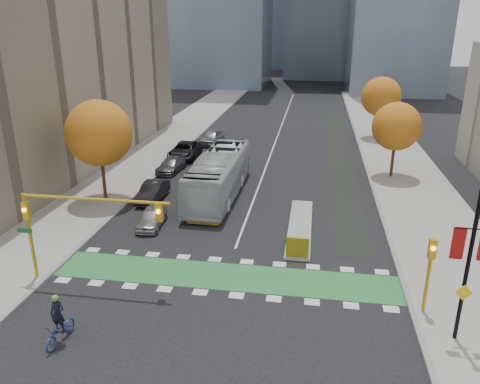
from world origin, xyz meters
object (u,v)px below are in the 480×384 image
(tree_east_near, at_px, (396,127))
(bus, at_px, (219,175))
(cyclist, at_px, (60,326))
(parked_car_e, at_px, (212,137))
(tree_east_far, at_px, (381,97))
(parked_car_a, at_px, (152,217))
(parked_car_d, at_px, (185,150))
(tree_west, at_px, (99,133))
(parked_car_c, at_px, (171,165))
(banner_lamppost, at_px, (471,250))
(traffic_signal_west, at_px, (71,216))
(traffic_signal_east, at_px, (430,265))
(parked_car_b, at_px, (153,192))
(hazard_board, at_px, (297,248))

(tree_east_near, height_order, bus, tree_east_near)
(cyclist, height_order, parked_car_e, cyclist)
(tree_east_far, height_order, parked_car_a, tree_east_far)
(bus, bearing_deg, parked_car_d, 119.62)
(parked_car_e, bearing_deg, tree_west, -96.10)
(tree_east_near, relative_size, parked_car_c, 1.52)
(tree_west, relative_size, parked_car_e, 1.67)
(banner_lamppost, relative_size, bus, 0.62)
(cyclist, bearing_deg, traffic_signal_west, 113.38)
(traffic_signal_east, bearing_deg, parked_car_a, 154.42)
(tree_east_near, xyz_separation_m, parked_car_d, (-21.00, 3.51, -4.03))
(traffic_signal_west, distance_m, bus, 16.02)
(tree_west, bearing_deg, parked_car_b, 9.33)
(traffic_signal_west, xyz_separation_m, banner_lamppost, (19.43, -1.99, 0.58))
(banner_lamppost, xyz_separation_m, parked_car_a, (-18.00, 10.14, -3.94))
(parked_car_a, xyz_separation_m, parked_car_b, (-1.66, 5.00, 0.08))
(parked_car_b, xyz_separation_m, parked_car_e, (0.70, 19.37, 0.08))
(banner_lamppost, bearing_deg, parked_car_b, 142.41)
(tree_east_near, height_order, traffic_signal_east, tree_east_near)
(traffic_signal_east, relative_size, cyclist, 1.66)
(traffic_signal_west, bearing_deg, traffic_signal_east, 0.01)
(bus, xyz_separation_m, parked_car_a, (-3.50, -6.95, -1.18))
(traffic_signal_east, distance_m, parked_car_c, 28.74)
(tree_east_near, xyz_separation_m, banner_lamppost, (-0.50, -24.50, -0.25))
(bus, distance_m, parked_car_a, 7.87)
(tree_east_far, height_order, bus, tree_east_far)
(cyclist, distance_m, parked_car_b, 18.20)
(parked_car_a, bearing_deg, traffic_signal_west, -104.08)
(cyclist, bearing_deg, traffic_signal_east, 21.28)
(parked_car_a, relative_size, parked_car_c, 0.85)
(cyclist, distance_m, parked_car_c, 26.12)
(hazard_board, xyz_separation_m, tree_west, (-16.00, 7.80, 4.82))
(tree_east_far, distance_m, parked_car_d, 25.25)
(hazard_board, height_order, traffic_signal_east, traffic_signal_east)
(tree_east_far, xyz_separation_m, cyclist, (-18.76, -43.47, -4.42))
(tree_west, bearing_deg, parked_car_e, 77.19)
(tree_east_near, xyz_separation_m, parked_car_e, (-19.45, 10.00, -4.03))
(bus, bearing_deg, parked_car_e, 105.19)
(traffic_signal_west, relative_size, parked_car_e, 1.74)
(tree_east_far, bearing_deg, parked_car_e, -163.26)
(parked_car_b, bearing_deg, parked_car_d, 94.15)
(hazard_board, height_order, parked_car_a, hazard_board)
(traffic_signal_east, relative_size, banner_lamppost, 0.50)
(tree_east_near, bearing_deg, parked_car_d, 170.51)
(cyclist, relative_size, parked_car_a, 0.62)
(banner_lamppost, xyz_separation_m, parked_car_e, (-18.95, 34.50, -3.77))
(traffic_signal_east, xyz_separation_m, banner_lamppost, (1.00, -2.00, 1.88))
(parked_car_e, bearing_deg, parked_car_c, -90.96)
(tree_west, xyz_separation_m, parked_car_c, (3.00, 8.51, -4.94))
(hazard_board, xyz_separation_m, tree_east_near, (8.00, 17.80, 4.06))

